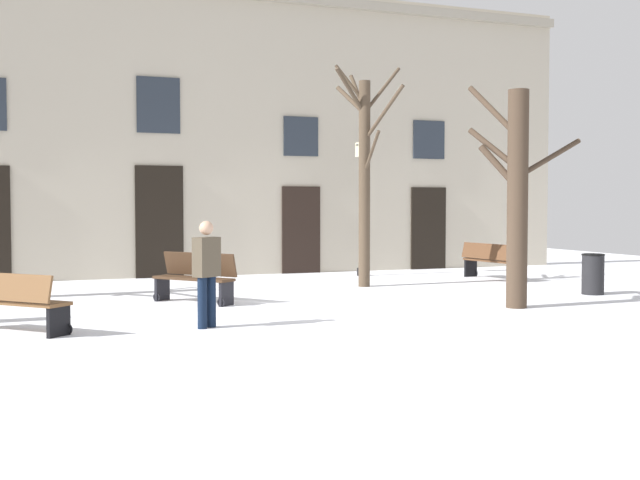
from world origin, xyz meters
The scene contains 10 objects.
ground_plane centered at (0.00, 0.00, 0.00)m, with size 30.38×30.38×0.00m, color white.
building_facade centered at (-0.01, 7.32, 3.76)m, with size 18.99×0.60×7.42m.
tree_near_facade centered at (1.78, 3.35, 2.57)m, with size 1.85×1.87×4.95m.
tree_center centered at (2.82, -0.88, 2.02)m, with size 1.81×1.36×4.03m.
streetlamp centered at (2.80, 5.80, 2.13)m, with size 0.30×0.30×3.46m.
litter_bin centered at (5.49, 0.30, 0.42)m, with size 0.47×0.47×0.82m.
bench_near_lamp centered at (-2.33, 1.80, 0.48)m, with size 1.38×1.59×0.93m.
bench_near_center_tree centered at (5.34, 3.76, 0.47)m, with size 0.68×1.86×0.88m.
bench_far_corner centered at (-5.49, -0.71, 0.45)m, with size 1.56×1.59×0.87m.
person_strolling centered at (-2.80, -1.22, 0.87)m, with size 0.44×0.38×1.58m.
Camera 1 is at (-5.39, -12.69, 1.83)m, focal length 44.55 mm.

